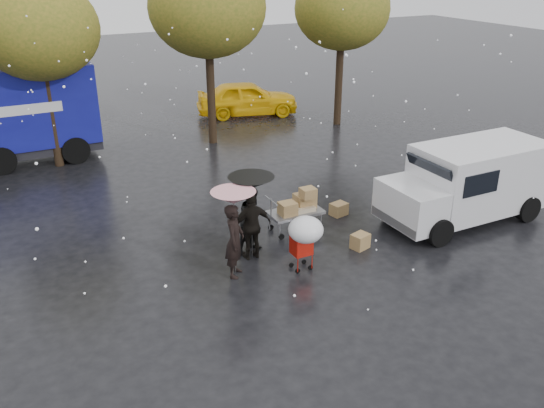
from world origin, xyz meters
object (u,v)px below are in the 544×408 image
person_black (252,226)px  yellow_taxi (247,98)px  shopping_cart (305,232)px  vendor_cart (298,206)px  person_pink (235,241)px  white_van (469,181)px

person_black → yellow_taxi: person_black is taller
shopping_cart → yellow_taxi: yellow_taxi is taller
vendor_cart → shopping_cart: size_ratio=1.04×
person_pink → shopping_cart: size_ratio=1.26×
person_black → vendor_cart: person_black is taller
white_van → vendor_cart: bearing=161.6°
yellow_taxi → person_pink: bearing=169.7°
person_black → shopping_cart: size_ratio=1.22×
yellow_taxi → vendor_cart: bearing=177.3°
shopping_cart → yellow_taxi: (4.91, 13.86, -0.26)m
shopping_cart → white_van: bearing=5.2°
person_black → white_van: size_ratio=0.36×
vendor_cart → white_van: white_van is taller
person_pink → white_van: bearing=-55.6°
person_pink → white_van: white_van is taller
white_van → shopping_cart: bearing=-174.8°
person_pink → vendor_cart: (2.54, 1.44, -0.20)m
person_pink → white_van: size_ratio=0.38×
person_pink → yellow_taxi: size_ratio=0.39×
person_pink → shopping_cart: (1.55, -0.62, 0.14)m
person_black → shopping_cart: person_black is taller
person_black → white_van: bearing=173.3°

